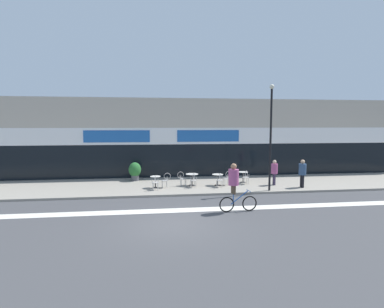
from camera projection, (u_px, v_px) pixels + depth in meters
The scene contains 20 objects.
ground_plane at pixel (173, 224), 11.93m from camera, with size 120.00×120.00×0.00m, color #424244.
sidewalk_slab at pixel (165, 186), 19.08m from camera, with size 40.00×5.50×0.12m, color gray.
storefront_facade at pixel (163, 138), 23.46m from camera, with size 40.00×4.06×5.84m.
bike_lane_stripe at pixel (170, 211), 13.75m from camera, with size 36.00×0.70×0.01m, color silver.
bistro_table_0 at pixel (155, 180), 18.09m from camera, with size 0.63×0.63×0.72m.
bistro_table_1 at pixel (192, 177), 18.77m from camera, with size 0.78×0.78×0.74m.
bistro_table_2 at pixel (218, 177), 18.82m from camera, with size 0.70×0.70×0.71m.
bistro_table_3 at pixel (243, 175), 19.81m from camera, with size 0.65×0.65×0.71m.
cafe_chair_0_near at pixel (155, 181), 17.47m from camera, with size 0.44×0.59×0.90m.
cafe_chair_0_side at pixel (166, 179), 18.17m from camera, with size 0.58×0.40×0.90m.
cafe_chair_1_near at pixel (193, 179), 18.16m from camera, with size 0.45×0.60×0.90m.
cafe_chair_1_side at pixel (182, 178), 18.69m from camera, with size 0.59×0.43×0.90m.
cafe_chair_2_near at pixel (220, 179), 18.21m from camera, with size 0.41×0.58×0.90m.
cafe_chair_2_side at pixel (227, 177), 18.91m from camera, with size 0.60×0.45×0.90m.
cafe_chair_3_near at pixel (246, 176), 19.19m from camera, with size 0.42×0.58×0.90m.
planter_pot at pixel (135, 171), 20.43m from camera, with size 0.84×0.84×1.26m.
lamp_post at pixel (271, 131), 17.11m from camera, with size 0.26×0.26×6.09m.
cyclist_0 at pixel (235, 184), 13.45m from camera, with size 1.78×0.53×2.21m.
pedestrian_near_end at pixel (302, 171), 18.18m from camera, with size 0.47×0.47×1.71m.
pedestrian_far_end at pixel (274, 170), 18.94m from camera, with size 0.46×0.46×1.59m.
Camera 1 is at (-0.72, -11.61, 3.94)m, focal length 28.00 mm.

